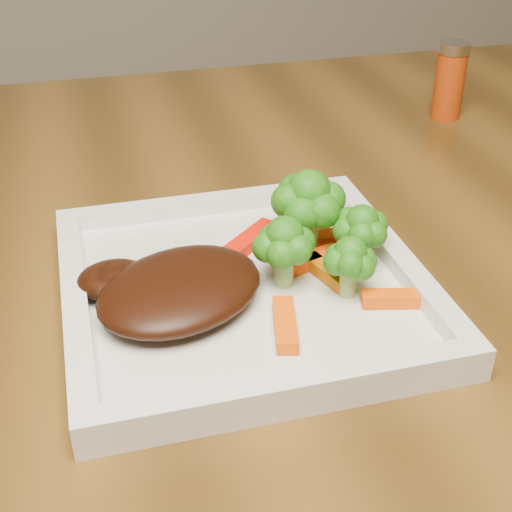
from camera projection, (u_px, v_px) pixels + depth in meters
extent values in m
cube|color=white|center=(244.00, 292.00, 0.55)|extent=(0.27, 0.27, 0.01)
ellipsoid|color=black|center=(180.00, 289.00, 0.52)|extent=(0.16, 0.15, 0.03)
cube|color=#EF4E03|center=(397.00, 299.00, 0.52)|extent=(0.05, 0.03, 0.01)
cube|color=#FF5204|center=(285.00, 324.00, 0.50)|extent=(0.03, 0.06, 0.01)
cube|color=#F83C04|center=(343.00, 236.00, 0.60)|extent=(0.06, 0.02, 0.01)
cube|color=red|center=(251.00, 239.00, 0.60)|extent=(0.06, 0.05, 0.01)
cube|color=#CA6503|center=(327.00, 272.00, 0.55)|extent=(0.03, 0.05, 0.01)
cube|color=#FE4704|center=(311.00, 260.00, 0.57)|extent=(0.05, 0.03, 0.01)
cylinder|color=#A73309|center=(450.00, 81.00, 0.86)|extent=(0.04, 0.04, 0.09)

